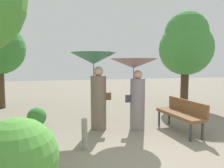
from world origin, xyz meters
The scene contains 8 objects.
ground_plane centered at (0.00, 0.00, 0.00)m, with size 40.00×40.00×0.00m, color gray.
person_left centered at (-0.59, 2.03, 1.48)m, with size 1.20×1.20×2.07m.
person_right centered at (0.44, 1.78, 1.40)m, with size 1.27×1.27×1.91m.
park_bench centered at (1.55, 1.28, 0.51)m, with size 0.58×1.53×0.83m.
tree_near_right centered at (3.61, 4.16, 2.61)m, with size 2.19×2.19×3.93m.
bush_path_left centered at (-2.10, -0.53, 0.54)m, with size 1.08×1.08×1.08m, color #4C9338.
bush_path_right centered at (-2.16, 2.75, 0.27)m, with size 0.54×0.54×0.54m, color #387F33.
path_marker_post centered at (-1.05, 0.79, 0.32)m, with size 0.12×0.12×0.65m, color gray.
Camera 1 is at (-1.55, -3.29, 1.75)m, focal length 32.60 mm.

